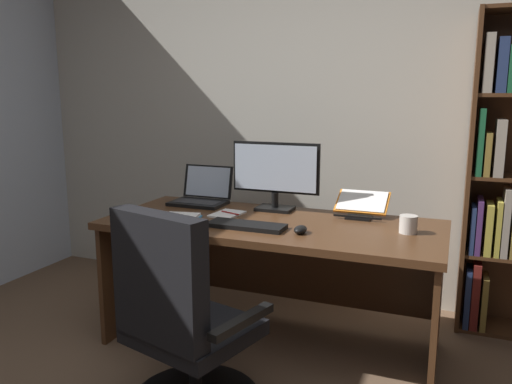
% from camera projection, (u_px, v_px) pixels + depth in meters
% --- Properties ---
extents(wall_back, '(5.39, 0.12, 2.84)m').
position_uv_depth(wall_back, '(338.00, 98.00, 3.52)').
color(wall_back, beige).
rests_on(wall_back, ground).
extents(desk, '(1.88, 0.81, 0.74)m').
position_uv_depth(desk, '(276.00, 250.00, 2.96)').
color(desk, '#4C2D19').
rests_on(desk, ground).
extents(office_chair, '(0.69, 0.60, 0.97)m').
position_uv_depth(office_chair, '(181.00, 332.00, 2.24)').
color(office_chair, black).
rests_on(office_chair, ground).
extents(monitor, '(0.55, 0.16, 0.42)m').
position_uv_depth(monitor, '(275.00, 175.00, 3.09)').
color(monitor, black).
rests_on(monitor, desk).
extents(laptop, '(0.35, 0.29, 0.24)m').
position_uv_depth(laptop, '(201.00, 196.00, 3.31)').
color(laptop, black).
rests_on(laptop, desk).
extents(keyboard, '(0.42, 0.15, 0.02)m').
position_uv_depth(keyboard, '(247.00, 226.00, 2.71)').
color(keyboard, black).
rests_on(keyboard, desk).
extents(computer_mouse, '(0.06, 0.10, 0.04)m').
position_uv_depth(computer_mouse, '(300.00, 230.00, 2.60)').
color(computer_mouse, black).
rests_on(computer_mouse, desk).
extents(reading_stand_with_book, '(0.30, 0.26, 0.13)m').
position_uv_depth(reading_stand_with_book, '(362.00, 204.00, 2.98)').
color(reading_stand_with_book, black).
rests_on(reading_stand_with_book, desk).
extents(open_binder, '(0.46, 0.37, 0.02)m').
position_uv_depth(open_binder, '(159.00, 219.00, 2.86)').
color(open_binder, '#2D84C6').
rests_on(open_binder, desk).
extents(notepad, '(0.17, 0.22, 0.01)m').
position_uv_depth(notepad, '(227.00, 214.00, 3.00)').
color(notepad, white).
rests_on(notepad, desk).
extents(pen, '(0.13, 0.06, 0.01)m').
position_uv_depth(pen, '(230.00, 213.00, 2.99)').
color(pen, maroon).
rests_on(pen, notepad).
extents(coffee_mug, '(0.09, 0.09, 0.09)m').
position_uv_depth(coffee_mug, '(408.00, 224.00, 2.60)').
color(coffee_mug, silver).
rests_on(coffee_mug, desk).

